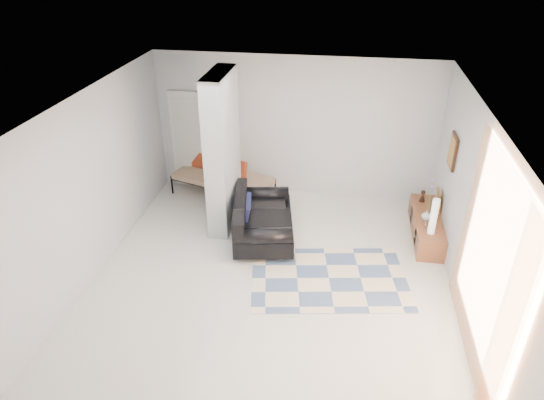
# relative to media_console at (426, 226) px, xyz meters

# --- Properties ---
(floor) EXTENTS (6.00, 6.00, 0.00)m
(floor) POSITION_rel_media_console_xyz_m (-2.52, -1.70, -0.21)
(floor) COLOR silver
(floor) RESTS_ON ground
(ceiling) EXTENTS (6.00, 6.00, 0.00)m
(ceiling) POSITION_rel_media_console_xyz_m (-2.52, -1.70, 2.59)
(ceiling) COLOR white
(ceiling) RESTS_ON wall_back
(wall_back) EXTENTS (6.00, 0.00, 6.00)m
(wall_back) POSITION_rel_media_console_xyz_m (-2.52, 1.30, 1.19)
(wall_back) COLOR silver
(wall_back) RESTS_ON ground
(wall_front) EXTENTS (6.00, 0.00, 6.00)m
(wall_front) POSITION_rel_media_console_xyz_m (-2.52, -4.70, 1.19)
(wall_front) COLOR silver
(wall_front) RESTS_ON ground
(wall_left) EXTENTS (0.00, 6.00, 6.00)m
(wall_left) POSITION_rel_media_console_xyz_m (-5.27, -1.70, 1.19)
(wall_left) COLOR silver
(wall_left) RESTS_ON ground
(wall_right) EXTENTS (0.00, 6.00, 6.00)m
(wall_right) POSITION_rel_media_console_xyz_m (0.23, -1.70, 1.19)
(wall_right) COLOR silver
(wall_right) RESTS_ON ground
(partition_column) EXTENTS (0.35, 1.20, 2.80)m
(partition_column) POSITION_rel_media_console_xyz_m (-3.62, -0.10, 1.19)
(partition_column) COLOR #A9AEB1
(partition_column) RESTS_ON floor
(hallway_door) EXTENTS (0.85, 0.06, 2.04)m
(hallway_door) POSITION_rel_media_console_xyz_m (-4.62, 1.26, 0.81)
(hallway_door) COLOR white
(hallway_door) RESTS_ON floor
(curtain) EXTENTS (0.00, 2.55, 2.55)m
(curtain) POSITION_rel_media_console_xyz_m (0.15, -2.85, 1.24)
(curtain) COLOR #F38E40
(curtain) RESTS_ON wall_right
(wall_art) EXTENTS (0.04, 0.45, 0.55)m
(wall_art) POSITION_rel_media_console_xyz_m (0.20, -0.00, 1.44)
(wall_art) COLOR #391F0F
(wall_art) RESTS_ON wall_right
(media_console) EXTENTS (0.45, 1.65, 0.80)m
(media_console) POSITION_rel_media_console_xyz_m (0.00, 0.00, 0.00)
(media_console) COLOR brown
(media_console) RESTS_ON floor
(loveseat) EXTENTS (1.26, 1.83, 0.76)m
(loveseat) POSITION_rel_media_console_xyz_m (-2.90, -0.51, 0.15)
(loveseat) COLOR silver
(loveseat) RESTS_ON floor
(daybed) EXTENTS (2.16, 1.41, 0.77)m
(daybed) POSITION_rel_media_console_xyz_m (-3.94, 0.92, 0.20)
(daybed) COLOR black
(daybed) RESTS_ON floor
(area_rug) EXTENTS (2.64, 1.98, 0.01)m
(area_rug) POSITION_rel_media_console_xyz_m (-1.62, -1.50, -0.20)
(area_rug) COLOR beige
(area_rug) RESTS_ON floor
(cylinder_lamp) EXTENTS (0.11, 0.11, 0.63)m
(cylinder_lamp) POSITION_rel_media_console_xyz_m (-0.02, -0.54, 0.51)
(cylinder_lamp) COLOR white
(cylinder_lamp) RESTS_ON media_console
(bronze_figurine) EXTENTS (0.12, 0.12, 0.22)m
(bronze_figurine) POSITION_rel_media_console_xyz_m (-0.05, 0.54, 0.31)
(bronze_figurine) COLOR black
(bronze_figurine) RESTS_ON media_console
(vase) EXTENTS (0.17, 0.17, 0.18)m
(vase) POSITION_rel_media_console_xyz_m (-0.05, -0.11, 0.28)
(vase) COLOR silver
(vase) RESTS_ON media_console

